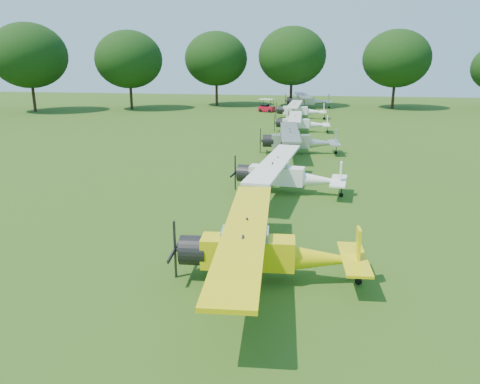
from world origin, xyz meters
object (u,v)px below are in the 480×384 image
object	(u,v)px
aircraft_3	(285,173)
aircraft_5	(300,122)
aircraft_6	(299,109)
aircraft_4	(297,139)
golf_cart	(266,108)
aircraft_2	(262,248)
aircraft_7	(307,100)

from	to	relation	value
aircraft_3	aircraft_5	bearing A→B (deg)	95.67
aircraft_3	aircraft_6	bearing A→B (deg)	96.56
aircraft_4	golf_cart	xyz separation A→B (m)	(-5.96, 31.07, -0.62)
aircraft_2	aircraft_6	size ratio (longest dim) A/B	1.06
golf_cart	aircraft_2	bearing A→B (deg)	-64.21
aircraft_4	aircraft_6	xyz separation A→B (m)	(-0.76, 23.94, -0.00)
aircraft_4	aircraft_6	distance (m)	23.95
aircraft_6	aircraft_2	bearing A→B (deg)	-87.78
aircraft_5	aircraft_6	bearing A→B (deg)	91.37
aircraft_2	aircraft_6	xyz separation A→B (m)	(-0.58, 48.25, -0.07)
aircraft_2	aircraft_7	bearing A→B (deg)	85.94
aircraft_6	golf_cart	distance (m)	8.85
aircraft_3	aircraft_6	xyz separation A→B (m)	(-0.60, 36.33, -0.02)
aircraft_4	golf_cart	bearing A→B (deg)	95.88
aircraft_2	golf_cart	world-z (taller)	aircraft_2
aircraft_2	golf_cart	size ratio (longest dim) A/B	4.49
aircraft_2	aircraft_6	world-z (taller)	aircraft_2
aircraft_3	aircraft_2	bearing A→B (deg)	-84.47
golf_cart	aircraft_3	bearing A→B (deg)	-62.57
aircraft_2	aircraft_4	world-z (taller)	aircraft_2
aircraft_2	aircraft_6	distance (m)	48.25
aircraft_5	aircraft_6	distance (m)	11.84
aircraft_5	golf_cart	bearing A→B (deg)	105.54
aircraft_3	aircraft_6	size ratio (longest dim) A/B	1.02
aircraft_6	aircraft_4	bearing A→B (deg)	-86.67
aircraft_2	aircraft_7	distance (m)	61.61
aircraft_6	aircraft_7	xyz separation A→B (m)	(0.65, 13.36, 0.11)
aircraft_5	aircraft_7	world-z (taller)	aircraft_7
aircraft_3	golf_cart	xyz separation A→B (m)	(-5.80, 43.46, -0.63)
aircraft_2	aircraft_7	world-z (taller)	aircraft_7
aircraft_7	aircraft_3	bearing A→B (deg)	-98.52
aircraft_6	aircraft_5	bearing A→B (deg)	-85.68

